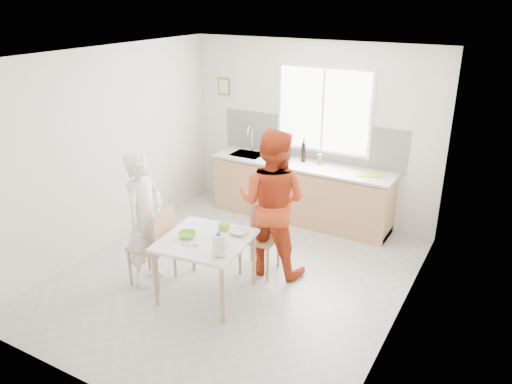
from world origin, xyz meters
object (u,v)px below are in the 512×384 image
chair_far (262,231)px  wine_bottle_b (303,152)px  bowl_green (187,235)px  bowl_white (239,232)px  person_white (145,219)px  milk_jug (219,244)px  wine_bottle_a (288,150)px  dining_table (205,245)px  person_red (272,203)px  chair_left (156,243)px

chair_far → wine_bottle_b: bearing=90.9°
chair_far → wine_bottle_b: 1.79m
bowl_green → bowl_white: bearing=37.0°
chair_far → bowl_green: size_ratio=4.78×
person_white → wine_bottle_b: (0.86, 2.63, 0.24)m
person_white → milk_jug: bearing=-103.9°
milk_jug → wine_bottle_a: (-0.53, 2.76, 0.21)m
wine_bottle_b → dining_table: bearing=-91.2°
milk_jug → wine_bottle_a: size_ratio=0.76×
wine_bottle_a → wine_bottle_b: bearing=8.3°
dining_table → person_red: size_ratio=0.56×
chair_left → wine_bottle_a: 2.68m
wine_bottle_b → person_red: bearing=-78.5°
dining_table → bowl_green: bearing=-159.9°
person_red → bowl_green: bearing=52.1°
dining_table → wine_bottle_b: 2.58m
milk_jug → person_white: bearing=166.1°
bowl_green → wine_bottle_b: 2.65m
person_white → wine_bottle_a: (0.62, 2.60, 0.25)m
dining_table → wine_bottle_a: wine_bottle_a is taller
person_white → bowl_green: person_white is taller
milk_jug → wine_bottle_b: size_ratio=0.82×
chair_left → wine_bottle_a: size_ratio=3.06×
bowl_white → wine_bottle_b: wine_bottle_b is taller
person_red → bowl_green: (-0.59, -0.95, -0.17)m
chair_far → bowl_green: bearing=-122.3°
chair_far → wine_bottle_a: 1.80m
chair_left → person_white: bearing=-90.0°
person_white → bowl_white: (1.08, 0.37, -0.07)m
bowl_white → wine_bottle_a: (-0.45, 2.23, 0.32)m
milk_jug → wine_bottle_a: bearing=94.9°
person_white → wine_bottle_b: size_ratio=5.51×
chair_left → bowl_green: size_ratio=4.94×
wine_bottle_a → bowl_white: bearing=-78.5°
bowl_green → bowl_white: 0.58m
chair_left → milk_jug: milk_jug is taller
bowl_white → bowl_green: bearing=-143.0°
person_red → wine_bottle_b: (-0.34, 1.67, 0.14)m
chair_far → bowl_white: (0.01, -0.57, 0.24)m
milk_jug → wine_bottle_b: (-0.30, 2.79, 0.20)m
bowl_white → wine_bottle_b: size_ratio=0.69×
person_white → person_red: (1.20, 0.96, 0.11)m
person_white → wine_bottle_b: 2.78m
dining_table → chair_far: bearing=73.0°
person_red → wine_bottle_b: bearing=-84.6°
dining_table → person_red: bearing=65.8°
milk_jug → bowl_green: bearing=156.3°
bowl_green → milk_jug: size_ratio=0.81×
dining_table → bowl_green: 0.23m
chair_left → wine_bottle_a: bearing=163.2°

